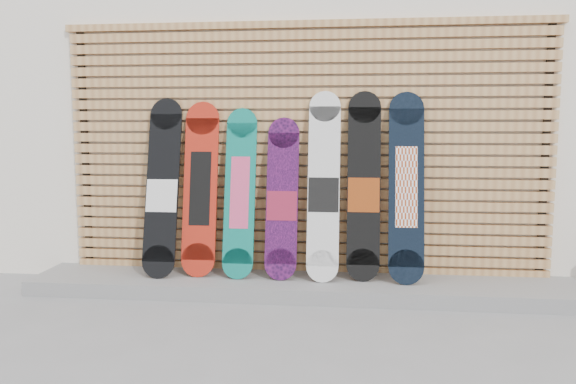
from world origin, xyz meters
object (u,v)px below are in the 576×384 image
object	(u,v)px
snowboard_0	(162,188)
snowboard_1	(200,188)
snowboard_2	(240,192)
snowboard_5	(364,187)
snowboard_3	(282,199)
snowboard_6	(406,187)
snowboard_4	(324,187)

from	to	relation	value
snowboard_0	snowboard_1	xyz separation A→B (m)	(0.32, 0.04, -0.00)
snowboard_2	snowboard_5	size ratio (longest dim) A/B	0.91
snowboard_0	snowboard_5	distance (m)	1.73
snowboard_1	snowboard_2	distance (m)	0.35
snowboard_3	snowboard_6	size ratio (longest dim) A/B	0.86
snowboard_0	snowboard_4	bearing A→B (deg)	0.66
snowboard_0	snowboard_6	size ratio (longest dim) A/B	0.97
snowboard_0	snowboard_2	size ratio (longest dim) A/B	1.06
snowboard_5	snowboard_6	xyz separation A→B (m)	(0.35, -0.03, 0.01)
snowboard_0	snowboard_3	world-z (taller)	snowboard_0
snowboard_5	snowboard_6	size ratio (longest dim) A/B	1.00
snowboard_0	snowboard_5	bearing A→B (deg)	1.62
snowboard_3	snowboard_4	distance (m)	0.37
snowboard_5	snowboard_6	distance (m)	0.35
snowboard_0	snowboard_4	world-z (taller)	snowboard_4
snowboard_2	snowboard_3	world-z (taller)	snowboard_2
snowboard_0	snowboard_2	world-z (taller)	snowboard_0
snowboard_0	snowboard_3	size ratio (longest dim) A/B	1.12
snowboard_1	snowboard_5	size ratio (longest dim) A/B	0.95
snowboard_0	snowboard_1	size ratio (longest dim) A/B	1.02
snowboard_6	snowboard_1	bearing A→B (deg)	179.21
snowboard_1	snowboard_6	xyz separation A→B (m)	(1.75, -0.02, 0.04)
snowboard_0	snowboard_6	world-z (taller)	snowboard_6
snowboard_0	snowboard_1	world-z (taller)	snowboard_0
snowboard_1	snowboard_4	distance (m)	1.07
snowboard_5	snowboard_6	world-z (taller)	snowboard_5
snowboard_2	snowboard_4	bearing A→B (deg)	-1.05
snowboard_1	snowboard_6	world-z (taller)	snowboard_6
snowboard_6	snowboard_0	bearing A→B (deg)	-179.47
snowboard_4	snowboard_5	world-z (taller)	snowboard_4
snowboard_0	snowboard_4	size ratio (longest dim) A/B	0.97
snowboard_4	snowboard_6	xyz separation A→B (m)	(0.68, 0.00, 0.01)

